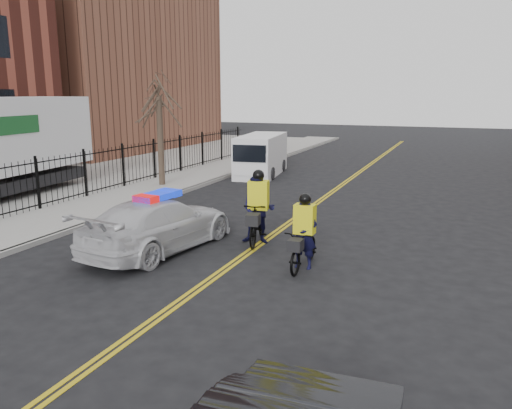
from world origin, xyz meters
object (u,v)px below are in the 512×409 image
(cyclist_near, at_px, (304,242))
(cyclist_far, at_px, (258,215))
(police_cruiser, at_px, (159,224))
(cargo_van, at_px, (261,156))

(cyclist_near, xyz_separation_m, cyclist_far, (-1.86, 1.52, 0.19))
(cyclist_near, bearing_deg, police_cruiser, -178.36)
(police_cruiser, bearing_deg, cyclist_far, -138.08)
(police_cruiser, relative_size, cyclist_far, 2.36)
(police_cruiser, relative_size, cargo_van, 0.99)
(police_cruiser, relative_size, cyclist_near, 2.70)
(cargo_van, xyz_separation_m, cyclist_near, (6.51, -13.10, -0.38))
(cyclist_near, relative_size, cyclist_far, 0.87)
(cargo_van, height_order, cyclist_far, cyclist_far)
(police_cruiser, xyz_separation_m, cyclist_far, (2.32, 1.63, 0.12))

